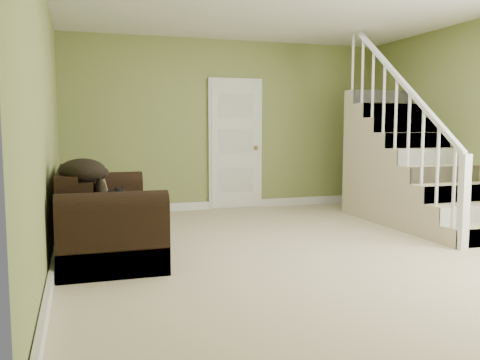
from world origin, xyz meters
TOP-DOWN VIEW (x-y plane):
  - floor at (0.00, 0.00)m, footprint 5.00×5.50m
  - wall_back at (0.00, 2.75)m, footprint 5.00×0.04m
  - wall_left at (-2.50, 0.00)m, footprint 0.04×5.50m
  - baseboard_back at (0.00, 2.72)m, footprint 5.00×0.04m
  - baseboard_left at (-2.47, 0.00)m, footprint 0.04×5.50m
  - door at (0.10, 2.71)m, footprint 0.86×0.12m
  - staircase at (1.99, 0.97)m, footprint 1.00×2.51m
  - sofa at (-2.02, 0.45)m, footprint 0.93×2.16m
  - side_table at (-2.14, 1.57)m, footprint 0.52×0.52m
  - cat at (-1.91, 0.35)m, footprint 0.32×0.49m
  - banana at (-1.91, -0.01)m, footprint 0.10×0.21m
  - throw_pillow at (-2.07, 1.13)m, footprint 0.33×0.49m
  - throw_blanket at (-2.20, -0.12)m, footprint 0.48×0.59m

SIDE VIEW (x-z plane):
  - floor at x=0.00m, z-range -0.01..0.01m
  - baseboard_back at x=0.00m, z-range 0.00..0.12m
  - baseboard_left at x=-2.47m, z-range 0.00..0.12m
  - side_table at x=-2.14m, z-range -0.11..0.74m
  - sofa at x=-2.02m, z-range -0.10..0.75m
  - banana at x=-1.91m, z-range 0.46..0.52m
  - cat at x=-1.91m, z-range 0.43..0.68m
  - staircase at x=1.99m, z-range -0.77..2.05m
  - throw_pillow at x=-2.07m, z-range 0.42..0.88m
  - throw_blanket at x=-2.20m, z-range 0.77..0.99m
  - door at x=0.10m, z-range 0.00..2.02m
  - wall_back at x=0.00m, z-range 0.00..2.60m
  - wall_left at x=-2.50m, z-range 0.00..2.60m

